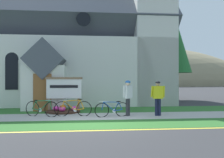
# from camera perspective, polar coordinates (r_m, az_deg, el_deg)

# --- Properties ---
(ground) EXTENTS (140.00, 140.00, 0.00)m
(ground) POSITION_cam_1_polar(r_m,az_deg,el_deg) (14.07, -4.46, -7.37)
(ground) COLOR #333335
(sidewalk_slab) EXTENTS (32.00, 2.19, 0.01)m
(sidewalk_slab) POSITION_cam_1_polar(r_m,az_deg,el_deg) (11.85, -7.01, -8.72)
(sidewalk_slab) COLOR #A8A59E
(sidewalk_slab) RESTS_ON ground
(grass_verge) EXTENTS (32.00, 2.02, 0.01)m
(grass_verge) POSITION_cam_1_polar(r_m,az_deg,el_deg) (9.77, -7.26, -10.57)
(grass_verge) COLOR #2D6628
(grass_verge) RESTS_ON ground
(church_lawn) EXTENTS (24.00, 2.68, 0.01)m
(church_lawn) POSITION_cam_1_polar(r_m,az_deg,el_deg) (14.27, -6.81, -7.25)
(church_lawn) COLOR #2D6628
(church_lawn) RESTS_ON ground
(curb_paint_stripe) EXTENTS (28.00, 0.16, 0.01)m
(curb_paint_stripe) POSITION_cam_1_polar(r_m,az_deg,el_deg) (8.64, -7.45, -11.98)
(curb_paint_stripe) COLOR yellow
(curb_paint_stripe) RESTS_ON ground
(church_building) EXTENTS (13.02, 10.51, 12.94)m
(church_building) POSITION_cam_1_polar(r_m,az_deg,el_deg) (19.69, -5.33, 7.50)
(church_building) COLOR silver
(church_building) RESTS_ON ground
(church_sign) EXTENTS (2.03, 0.15, 1.91)m
(church_sign) POSITION_cam_1_polar(r_m,az_deg,el_deg) (13.70, -11.20, -2.30)
(church_sign) COLOR #7F6047
(church_sign) RESTS_ON ground
(flower_bed) EXTENTS (1.80, 1.80, 0.34)m
(flower_bed) POSITION_cam_1_polar(r_m,az_deg,el_deg) (13.46, -11.30, -7.29)
(flower_bed) COLOR #382319
(flower_bed) RESTS_ON ground
(bicycle_black) EXTENTS (1.69, 0.32, 0.77)m
(bicycle_black) POSITION_cam_1_polar(r_m,az_deg,el_deg) (11.63, 0.07, -7.11)
(bicycle_black) COLOR black
(bicycle_black) RESTS_ON ground
(bicycle_yellow) EXTENTS (1.67, 0.72, 0.83)m
(bicycle_yellow) POSITION_cam_1_polar(r_m,az_deg,el_deg) (12.18, -16.16, -6.66)
(bicycle_yellow) COLOR black
(bicycle_yellow) RESTS_ON ground
(bicycle_green) EXTENTS (1.81, 0.11, 0.86)m
(bicycle_green) POSITION_cam_1_polar(r_m,az_deg,el_deg) (11.98, -9.10, -6.79)
(bicycle_green) COLOR black
(bicycle_green) RESTS_ON ground
(cyclist_in_orange_jersey) EXTENTS (0.53, 0.52, 1.73)m
(cyclist_in_orange_jersey) POSITION_cam_1_polar(r_m,az_deg,el_deg) (11.87, 3.74, -3.77)
(cyclist_in_orange_jersey) COLOR #2D2D33
(cyclist_in_orange_jersey) RESTS_ON ground
(cyclist_in_yellow_jersey) EXTENTS (0.66, 0.30, 1.71)m
(cyclist_in_yellow_jersey) POSITION_cam_1_polar(r_m,az_deg,el_deg) (12.10, 10.72, -3.77)
(cyclist_in_yellow_jersey) COLOR #191E38
(cyclist_in_yellow_jersey) RESTS_ON ground
(roadside_conifer) EXTENTS (3.09, 3.09, 7.72)m
(roadside_conifer) POSITION_cam_1_polar(r_m,az_deg,el_deg) (22.17, 14.27, 8.33)
(roadside_conifer) COLOR #3D2D1E
(roadside_conifer) RESTS_ON ground
(distant_hill) EXTENTS (73.59, 44.56, 24.46)m
(distant_hill) POSITION_cam_1_polar(r_m,az_deg,el_deg) (78.08, 5.15, -1.41)
(distant_hill) COLOR #847A5B
(distant_hill) RESTS_ON ground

